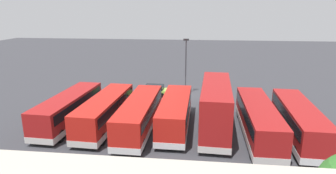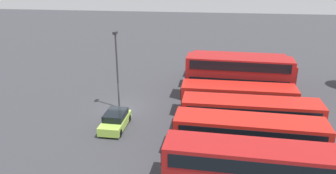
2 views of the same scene
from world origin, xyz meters
name	(u,v)px [view 2 (image 2 of 2)]	position (x,y,z in m)	size (l,w,h in m)	color
ground_plane	(123,108)	(0.00, 0.00, 0.00)	(140.00, 140.00, 0.00)	#38383D
bus_single_deck_near_end	(238,65)	(-10.85, 11.60, 1.62)	(3.09, 11.37, 2.95)	#A51919
bus_single_deck_second	(240,74)	(-7.34, 11.60, 1.62)	(2.69, 11.71, 2.95)	#A51919
bus_double_decker_third	(238,78)	(-3.55, 11.02, 2.45)	(3.09, 10.56, 4.55)	#A51919
bus_single_deck_fourth	(238,99)	(0.22, 10.80, 1.62)	(2.71, 10.26, 2.95)	red
bus_single_deck_fifth	(250,115)	(3.53, 11.58, 1.62)	(2.73, 11.11, 2.95)	red
bus_single_deck_sixth	(248,136)	(7.02, 11.11, 1.62)	(3.05, 10.79, 2.95)	red
bus_single_deck_seventh	(251,165)	(10.81, 10.88, 1.62)	(3.06, 10.83, 2.95)	#A51919
car_hatchback_silver	(115,120)	(4.06, 0.39, 0.70)	(4.02, 1.91, 1.43)	#A5D14C
lamp_post_tall	(117,64)	(-0.16, -0.45, 4.41)	(0.70, 0.30, 7.47)	#38383D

